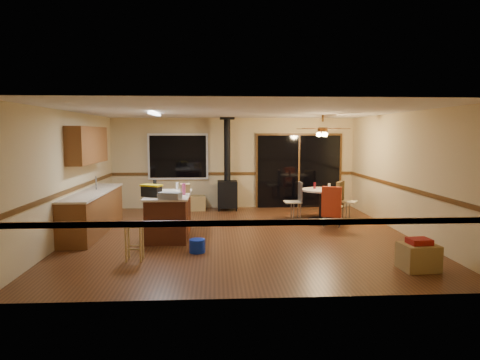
{
  "coord_description": "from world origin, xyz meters",
  "views": [
    {
      "loc": [
        -0.52,
        -8.87,
        2.13
      ],
      "look_at": [
        0.0,
        0.3,
        1.15
      ],
      "focal_mm": 32.0,
      "sensor_mm": 36.0,
      "label": 1
    }
  ],
  "objects": [
    {
      "name": "glass_red",
      "position": [
        1.94,
        1.61,
        0.86
      ],
      "size": [
        0.08,
        0.08,
        0.16
      ],
      "primitive_type": "cylinder",
      "rotation": [
        0.0,
        0.0,
        -0.38
      ],
      "color": "#590C14",
      "rests_on": "dining_table"
    },
    {
      "name": "box_on_island",
      "position": [
        -1.18,
        0.24,
        0.99
      ],
      "size": [
        0.23,
        0.29,
        0.18
      ],
      "primitive_type": "cube",
      "rotation": [
        0.0,
        0.0,
        0.1
      ],
      "color": "olive",
      "rests_on": "kitchen_island"
    },
    {
      "name": "upper_cabinets",
      "position": [
        -3.33,
        0.7,
        1.9
      ],
      "size": [
        0.35,
        2.0,
        0.8
      ],
      "primitive_type": "cube",
      "color": "brown",
      "rests_on": "ground"
    },
    {
      "name": "fluorescent_strip",
      "position": [
        -1.8,
        0.3,
        2.56
      ],
      "size": [
        0.1,
        1.2,
        0.04
      ],
      "primitive_type": "cube",
      "color": "white",
      "rests_on": "ceiling"
    },
    {
      "name": "blue_bucket",
      "position": [
        -0.87,
        -1.26,
        0.12
      ],
      "size": [
        0.37,
        0.37,
        0.24
      ],
      "primitive_type": "cylinder",
      "rotation": [
        0.0,
        0.0,
        0.32
      ],
      "color": "#0D2BBB",
      "rests_on": "floor"
    },
    {
      "name": "floor",
      "position": [
        0.0,
        0.0,
        0.0
      ],
      "size": [
        7.0,
        7.0,
        0.0
      ],
      "primitive_type": "plane",
      "color": "#4F2B16",
      "rests_on": "ground"
    },
    {
      "name": "toolbox_yellow_lid",
      "position": [
        -1.8,
        -0.35,
        1.12
      ],
      "size": [
        0.47,
        0.37,
        0.03
      ],
      "primitive_type": "cube",
      "rotation": [
        0.0,
        0.0,
        -0.43
      ],
      "color": "gold",
      "rests_on": "toolbox_black"
    },
    {
      "name": "box_corner_a",
      "position": [
        2.66,
        -2.47,
        0.21
      ],
      "size": [
        0.59,
        0.51,
        0.42
      ],
      "primitive_type": "cube",
      "rotation": [
        0.0,
        0.0,
        0.09
      ],
      "color": "olive",
      "rests_on": "floor"
    },
    {
      "name": "window",
      "position": [
        -1.6,
        3.45,
        1.5
      ],
      "size": [
        1.72,
        0.1,
        1.32
      ],
      "primitive_type": "cube",
      "color": "black",
      "rests_on": "ground"
    },
    {
      "name": "glass_cream",
      "position": [
        2.27,
        1.46,
        0.85
      ],
      "size": [
        0.08,
        0.08,
        0.15
      ],
      "primitive_type": "cylinder",
      "rotation": [
        0.0,
        0.0,
        0.39
      ],
      "color": "beige",
      "rests_on": "dining_table"
    },
    {
      "name": "toolbox_black",
      "position": [
        -1.8,
        -0.35,
        1.0
      ],
      "size": [
        0.42,
        0.33,
        0.21
      ],
      "primitive_type": "cube",
      "rotation": [
        0.0,
        0.0,
        -0.43
      ],
      "color": "black",
      "rests_on": "kitchen_island"
    },
    {
      "name": "bottle_white",
      "position": [
        -1.38,
        0.63,
        0.99
      ],
      "size": [
        0.08,
        0.08,
        0.17
      ],
      "primitive_type": "cylinder",
      "rotation": [
        0.0,
        0.0,
        0.42
      ],
      "color": "white",
      "rests_on": "kitchen_island"
    },
    {
      "name": "chair_near",
      "position": [
        2.12,
        0.64,
        0.6
      ],
      "size": [
        0.57,
        0.59,
        0.7
      ],
      "color": "#C5B892",
      "rests_on": "ground"
    },
    {
      "name": "ceiling_fan",
      "position": [
        2.09,
        1.51,
        2.21
      ],
      "size": [
        0.24,
        0.24,
        0.55
      ],
      "color": "brown",
      "rests_on": "ceiling"
    },
    {
      "name": "bottle_pink",
      "position": [
        -1.18,
        -0.15,
        1.02
      ],
      "size": [
        0.09,
        0.09,
        0.24
      ],
      "primitive_type": "cylinder",
      "rotation": [
        0.0,
        0.0,
        -0.28
      ],
      "color": "#D84C8C",
      "rests_on": "kitchen_island"
    },
    {
      "name": "chair_left",
      "position": [
        1.5,
        1.61,
        0.59
      ],
      "size": [
        0.41,
        0.4,
        0.51
      ],
      "color": "#C5B892",
      "rests_on": "ground"
    },
    {
      "name": "wall_front",
      "position": [
        0.0,
        -3.5,
        1.3
      ],
      "size": [
        7.0,
        0.0,
        7.0
      ],
      "primitive_type": "plane",
      "rotation": [
        -1.57,
        0.0,
        0.0
      ],
      "color": "tan",
      "rests_on": "ground"
    },
    {
      "name": "chair_rail",
      "position": [
        0.0,
        0.0,
        1.0
      ],
      "size": [
        7.0,
        7.0,
        0.08
      ],
      "primitive_type": null,
      "color": "#513114",
      "rests_on": "ground"
    },
    {
      "name": "kitchen_island",
      "position": [
        -1.5,
        0.0,
        0.45
      ],
      "size": [
        0.88,
        1.68,
        0.9
      ],
      "color": "#461E11",
      "rests_on": "ground"
    },
    {
      "name": "lower_cabinets",
      "position": [
        -3.2,
        0.5,
        0.43
      ],
      "size": [
        0.6,
        3.0,
        0.86
      ],
      "primitive_type": "cube",
      "color": "brown",
      "rests_on": "ground"
    },
    {
      "name": "bar_stool",
      "position": [
        -1.91,
        -1.69,
        0.31
      ],
      "size": [
        0.43,
        0.43,
        0.63
      ],
      "primitive_type": "cylinder",
      "rotation": [
        0.0,
        0.0,
        0.32
      ],
      "color": "tan",
      "rests_on": "floor"
    },
    {
      "name": "chair_right",
      "position": [
        2.64,
        1.65,
        0.6
      ],
      "size": [
        0.61,
        0.6,
        0.7
      ],
      "color": "#C5B892",
      "rests_on": "ground"
    },
    {
      "name": "box_small_red",
      "position": [
        2.66,
        -2.47,
        0.46
      ],
      "size": [
        0.36,
        0.31,
        0.09
      ],
      "primitive_type": "cube",
      "rotation": [
        0.0,
        0.0,
        0.09
      ],
      "color": "maroon",
      "rests_on": "box_corner_a"
    },
    {
      "name": "countertop",
      "position": [
        -3.2,
        0.5,
        0.88
      ],
      "size": [
        0.64,
        3.04,
        0.04
      ],
      "primitive_type": "cube",
      "color": "beige",
      "rests_on": "lower_cabinets"
    },
    {
      "name": "dining_table",
      "position": [
        2.09,
        1.51,
        0.53
      ],
      "size": [
        0.98,
        0.98,
        0.78
      ],
      "color": "black",
      "rests_on": "ground"
    },
    {
      "name": "ceiling",
      "position": [
        0.0,
        0.0,
        2.6
      ],
      "size": [
        7.0,
        7.0,
        0.0
      ],
      "primitive_type": "plane",
      "rotation": [
        3.14,
        0.0,
        0.0
      ],
      "color": "silver",
      "rests_on": "ground"
    },
    {
      "name": "wall_back",
      "position": [
        0.0,
        3.5,
        1.3
      ],
      "size": [
        7.0,
        0.0,
        7.0
      ],
      "primitive_type": "plane",
      "rotation": [
        1.57,
        0.0,
        0.0
      ],
      "color": "tan",
      "rests_on": "ground"
    },
    {
      "name": "sliding_door",
      "position": [
        1.9,
        3.45,
        1.05
      ],
      "size": [
        2.52,
        0.1,
        2.1
      ],
      "primitive_type": "cube",
      "color": "black",
      "rests_on": "ground"
    },
    {
      "name": "toolbox_grey",
      "position": [
        -1.4,
        -0.72,
        0.96
      ],
      "size": [
        0.47,
        0.34,
        0.13
      ],
      "primitive_type": "cube",
      "rotation": [
        0.0,
        0.0,
        -0.3
      ],
      "color": "slate",
      "rests_on": "kitchen_island"
    },
    {
      "name": "wall_right",
      "position": [
        3.5,
        0.0,
        1.3
      ],
      "size": [
        0.0,
        7.0,
        7.0
      ],
      "primitive_type": "plane",
      "rotation": [
        1.57,
        0.0,
        -1.57
      ],
      "color": "tan",
      "rests_on": "ground"
    },
    {
      "name": "bottle_dark",
      "position": [
        -1.82,
        0.25,
        1.03
      ],
      "size": [
        0.08,
        0.08,
        0.27
      ],
      "primitive_type": "cylinder",
      "rotation": [
        0.0,
        0.0,
        -0.0
      ],
      "color": "black",
      "rests_on": "kitchen_island"
    },
    {
      "name": "box_corner_b",
      "position": [
        2.64,
        -2.38,
        0.19
      ],
      "size": [
        0.53,
        0.48,
        0.37
      ],
      "primitive_type": "cube",
      "rotation": [
        0.0,
        0.0,
        0.2
      ],
      "color": "olive",
      "rests_on": "floor"
    },
    {
      "name": "box_under_window",
      "position": [
        -1.08,
        3.1,
        0.2
      ],
      "size": [
        0.54,
        0.45,
        0.41
      ],
      "primitive_type": "cube",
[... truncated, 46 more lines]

